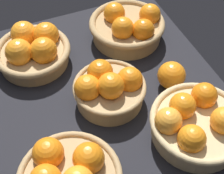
{
  "coord_description": "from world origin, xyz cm",
  "views": [
    {
      "loc": [
        55.63,
        -20.52,
        78.67
      ],
      "look_at": [
        -0.29,
        2.78,
        7.0
      ],
      "focal_mm": 53.24,
      "sensor_mm": 36.0,
      "label": 1
    }
  ],
  "objects_px": {
    "basket_center": "(109,88)",
    "basket_near_left": "(33,50)",
    "basket_far_right": "(197,123)",
    "basket_far_left": "(128,27)",
    "loose_orange_front_gap": "(171,75)"
  },
  "relations": [
    {
      "from": "basket_center",
      "to": "basket_near_left",
      "type": "xyz_separation_m",
      "value": [
        -0.24,
        -0.16,
        -0.0
      ]
    },
    {
      "from": "basket_near_left",
      "to": "basket_far_right",
      "type": "xyz_separation_m",
      "value": [
        0.43,
        0.32,
        0.0
      ]
    },
    {
      "from": "basket_far_right",
      "to": "basket_far_left",
      "type": "relative_size",
      "value": 1.01
    },
    {
      "from": "basket_near_left",
      "to": "basket_center",
      "type": "bearing_deg",
      "value": 33.56
    },
    {
      "from": "basket_center",
      "to": "basket_far_right",
      "type": "bearing_deg",
      "value": 40.28
    },
    {
      "from": "basket_center",
      "to": "basket_near_left",
      "type": "bearing_deg",
      "value": -146.44
    },
    {
      "from": "basket_center",
      "to": "loose_orange_front_gap",
      "type": "height_order",
      "value": "basket_center"
    },
    {
      "from": "loose_orange_front_gap",
      "to": "basket_far_left",
      "type": "bearing_deg",
      "value": -173.16
    },
    {
      "from": "basket_near_left",
      "to": "basket_far_right",
      "type": "distance_m",
      "value": 0.54
    },
    {
      "from": "basket_center",
      "to": "basket_near_left",
      "type": "height_order",
      "value": "basket_center"
    },
    {
      "from": "basket_near_left",
      "to": "basket_far_left",
      "type": "distance_m",
      "value": 0.32
    },
    {
      "from": "basket_far_left",
      "to": "loose_orange_front_gap",
      "type": "bearing_deg",
      "value": 6.84
    },
    {
      "from": "basket_far_right",
      "to": "loose_orange_front_gap",
      "type": "distance_m",
      "value": 0.18
    },
    {
      "from": "basket_center",
      "to": "loose_orange_front_gap",
      "type": "relative_size",
      "value": 2.48
    },
    {
      "from": "basket_far_right",
      "to": "loose_orange_front_gap",
      "type": "xyz_separation_m",
      "value": [
        -0.17,
        0.03,
        -0.01
      ]
    }
  ]
}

